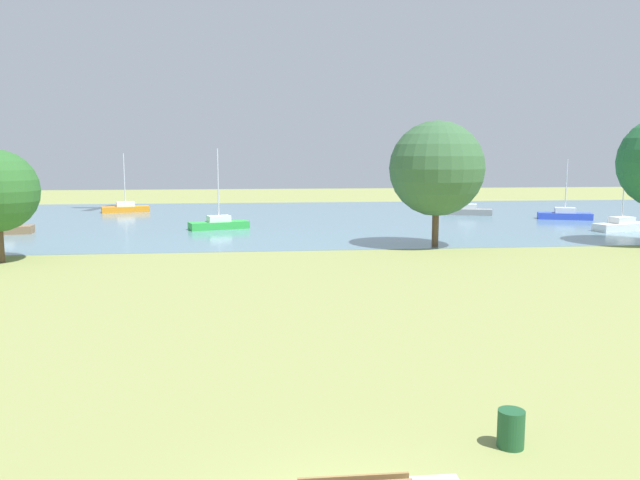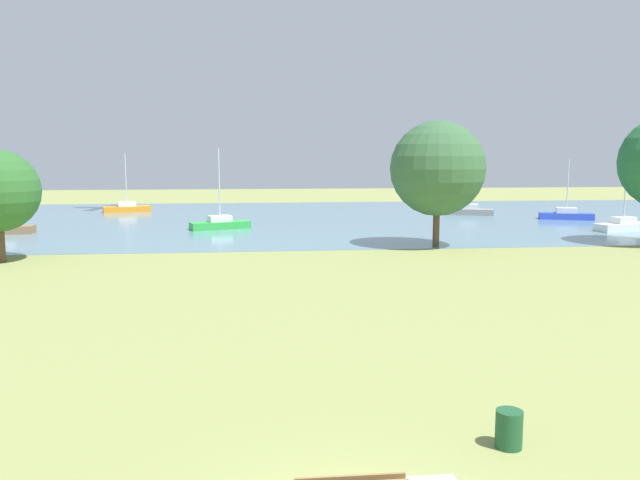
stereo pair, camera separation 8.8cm
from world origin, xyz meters
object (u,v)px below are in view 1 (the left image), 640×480
(litter_bin, at_px, (511,429))
(tree_west_near, at_px, (437,169))
(sailboat_blue, at_px, (565,215))
(sailboat_gray, at_px, (467,211))
(sailboat_white, at_px, (622,225))
(sailboat_green, at_px, (219,224))
(sailboat_orange, at_px, (126,208))

(litter_bin, xyz_separation_m, tree_west_near, (6.65, 28.21, 4.74))
(sailboat_blue, relative_size, sailboat_gray, 0.90)
(litter_bin, distance_m, sailboat_blue, 50.00)
(sailboat_white, distance_m, tree_west_near, 19.23)
(sailboat_gray, relative_size, sailboat_green, 0.95)
(litter_bin, bearing_deg, tree_west_near, 76.73)
(sailboat_white, xyz_separation_m, sailboat_gray, (-7.83, 14.04, -0.02))
(sailboat_gray, xyz_separation_m, sailboat_orange, (-34.83, 6.74, -0.00))
(sailboat_green, distance_m, sailboat_orange, 19.45)
(sailboat_green, bearing_deg, sailboat_blue, 7.84)
(sailboat_blue, distance_m, sailboat_green, 32.16)
(tree_west_near, bearing_deg, sailboat_blue, 42.68)
(sailboat_gray, bearing_deg, litter_bin, -108.18)
(litter_bin, distance_m, sailboat_white, 42.53)
(litter_bin, xyz_separation_m, sailboat_gray, (16.15, 49.17, 0.05))
(sailboat_green, xyz_separation_m, sailboat_orange, (-10.59, 16.31, -0.00))
(sailboat_green, bearing_deg, sailboat_white, -7.94)
(tree_west_near, bearing_deg, litter_bin, -103.27)
(sailboat_blue, height_order, sailboat_green, sailboat_green)
(litter_bin, xyz_separation_m, sailboat_green, (-8.09, 39.60, 0.06))
(litter_bin, height_order, sailboat_white, sailboat_white)
(sailboat_white, distance_m, sailboat_blue, 8.86)
(sailboat_blue, xyz_separation_m, sailboat_orange, (-42.45, 11.92, 0.01))
(sailboat_white, xyz_separation_m, sailboat_blue, (-0.21, 8.86, -0.03))
(litter_bin, xyz_separation_m, sailboat_blue, (23.77, 43.99, 0.05))
(sailboat_white, distance_m, sailboat_gray, 16.08)
(tree_west_near, bearing_deg, sailboat_white, 21.77)
(sailboat_blue, relative_size, sailboat_green, 0.86)
(sailboat_orange, height_order, tree_west_near, tree_west_near)
(sailboat_gray, bearing_deg, sailboat_white, -60.86)
(sailboat_white, bearing_deg, sailboat_blue, 91.37)
(tree_west_near, bearing_deg, sailboat_orange, 132.44)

